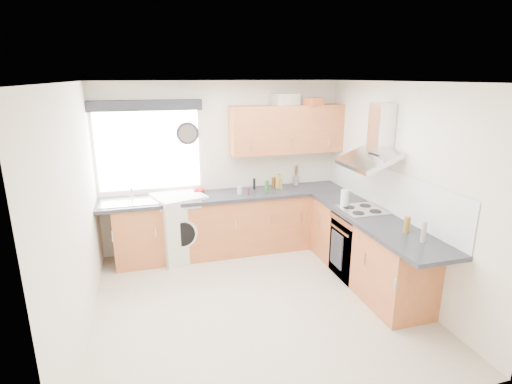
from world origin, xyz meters
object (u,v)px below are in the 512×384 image
object	(u,v)px
extractor_hood	(374,143)
washing_machine	(180,226)
upper_cabinets	(287,129)
oven	(359,245)

from	to	relation	value
extractor_hood	washing_machine	xyz separation A→B (m)	(-2.30, 1.22, -1.30)
extractor_hood	upper_cabinets	distance (m)	1.48
oven	upper_cabinets	bearing A→B (deg)	112.54
washing_machine	extractor_hood	bearing A→B (deg)	-45.95
extractor_hood	washing_machine	size ratio (longest dim) A/B	0.82
extractor_hood	washing_machine	world-z (taller)	extractor_hood
oven	upper_cabinets	xyz separation A→B (m)	(-0.55, 1.32, 1.38)
oven	washing_machine	xyz separation A→B (m)	(-2.20, 1.22, 0.05)
oven	washing_machine	world-z (taller)	washing_machine
extractor_hood	washing_machine	distance (m)	2.91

